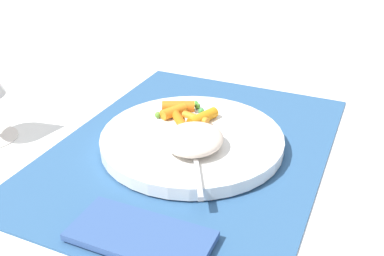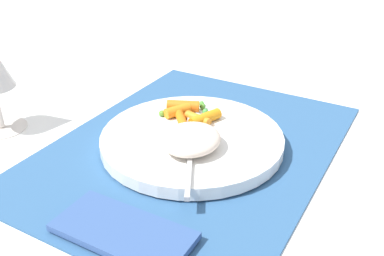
{
  "view_description": "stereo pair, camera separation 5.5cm",
  "coord_description": "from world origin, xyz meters",
  "px_view_note": "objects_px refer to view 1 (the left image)",
  "views": [
    {
      "loc": [
        -0.5,
        -0.22,
        0.33
      ],
      "look_at": [
        0.0,
        0.0,
        0.03
      ],
      "focal_mm": 41.75,
      "sensor_mm": 36.0,
      "label": 1
    },
    {
      "loc": [
        -0.47,
        -0.27,
        0.33
      ],
      "look_at": [
        0.0,
        0.0,
        0.03
      ],
      "focal_mm": 41.75,
      "sensor_mm": 36.0,
      "label": 2
    }
  ],
  "objects_px": {
    "plate": "(192,140)",
    "rice_mound": "(194,139)",
    "carrot_portion": "(186,114)",
    "fork": "(193,142)",
    "napkin": "(141,236)"
  },
  "relations": [
    {
      "from": "carrot_portion",
      "to": "plate",
      "type": "bearing_deg",
      "value": -145.07
    },
    {
      "from": "rice_mound",
      "to": "napkin",
      "type": "bearing_deg",
      "value": -176.15
    },
    {
      "from": "carrot_portion",
      "to": "napkin",
      "type": "height_order",
      "value": "carrot_portion"
    },
    {
      "from": "fork",
      "to": "napkin",
      "type": "distance_m",
      "value": 0.17
    },
    {
      "from": "plate",
      "to": "napkin",
      "type": "xyz_separation_m",
      "value": [
        -0.2,
        -0.03,
        -0.0
      ]
    },
    {
      "from": "plate",
      "to": "rice_mound",
      "type": "bearing_deg",
      "value": -152.72
    },
    {
      "from": "carrot_portion",
      "to": "fork",
      "type": "bearing_deg",
      "value": -147.63
    },
    {
      "from": "rice_mound",
      "to": "carrot_portion",
      "type": "distance_m",
      "value": 0.09
    },
    {
      "from": "napkin",
      "to": "fork",
      "type": "bearing_deg",
      "value": 5.34
    },
    {
      "from": "fork",
      "to": "rice_mound",
      "type": "bearing_deg",
      "value": -153.33
    },
    {
      "from": "plate",
      "to": "carrot_portion",
      "type": "distance_m",
      "value": 0.05
    },
    {
      "from": "fork",
      "to": "napkin",
      "type": "height_order",
      "value": "fork"
    },
    {
      "from": "carrot_portion",
      "to": "napkin",
      "type": "relative_size",
      "value": 0.61
    },
    {
      "from": "plate",
      "to": "rice_mound",
      "type": "xyz_separation_m",
      "value": [
        -0.03,
        -0.02,
        0.02
      ]
    },
    {
      "from": "carrot_portion",
      "to": "napkin",
      "type": "xyz_separation_m",
      "value": [
        -0.24,
        -0.06,
        -0.02
      ]
    }
  ]
}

